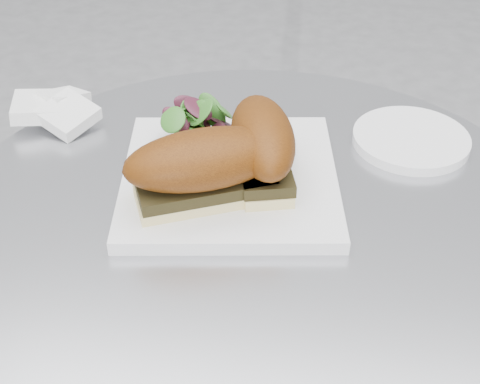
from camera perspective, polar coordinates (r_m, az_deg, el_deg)
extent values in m
cylinder|color=#BBBCC3|center=(0.72, 1.27, -2.99)|extent=(0.70, 0.70, 0.02)
cube|color=white|center=(0.76, -0.88, 1.18)|extent=(0.27, 0.27, 0.02)
cube|color=beige|center=(0.72, -2.92, -0.11)|extent=(0.16, 0.12, 0.01)
cube|color=black|center=(0.71, -2.96, 0.75)|extent=(0.16, 0.12, 0.01)
ellipsoid|color=#612E09|center=(0.69, -3.04, 2.82)|extent=(0.19, 0.14, 0.06)
cube|color=beige|center=(0.75, 1.87, 1.90)|extent=(0.08, 0.14, 0.01)
cube|color=black|center=(0.74, 1.89, 2.74)|extent=(0.09, 0.14, 0.01)
ellipsoid|color=#612E09|center=(0.73, 1.94, 4.76)|extent=(0.10, 0.16, 0.06)
cylinder|color=white|center=(0.86, 14.38, 4.38)|extent=(0.14, 0.14, 0.01)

